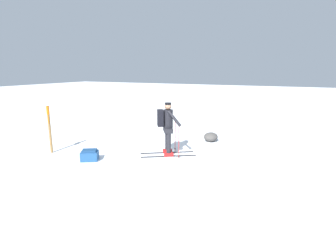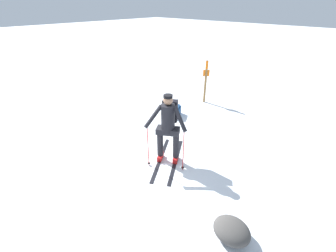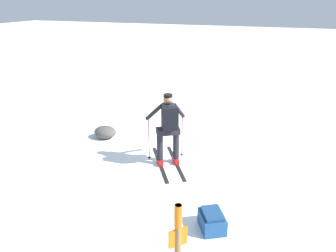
{
  "view_description": "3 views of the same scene",
  "coord_description": "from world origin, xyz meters",
  "views": [
    {
      "loc": [
        7.07,
        2.98,
        2.83
      ],
      "look_at": [
        -0.57,
        -0.58,
        0.99
      ],
      "focal_mm": 28.0,
      "sensor_mm": 36.0,
      "label": 1
    },
    {
      "loc": [
        -3.67,
        2.77,
        3.54
      ],
      "look_at": [
        -0.57,
        -0.58,
        0.99
      ],
      "focal_mm": 24.0,
      "sensor_mm": 36.0,
      "label": 2
    },
    {
      "loc": [
        1.9,
        -7.24,
        3.8
      ],
      "look_at": [
        -0.57,
        -0.58,
        0.99
      ],
      "focal_mm": 35.0,
      "sensor_mm": 36.0,
      "label": 3
    }
  ],
  "objects": [
    {
      "name": "rock_boulder",
      "position": [
        -2.81,
        0.27,
        0.18
      ],
      "size": [
        0.64,
        0.54,
        0.35
      ],
      "primitive_type": "ellipsoid",
      "color": "#474442",
      "rests_on": "ground_plane"
    },
    {
      "name": "skier",
      "position": [
        -0.55,
        -0.61,
        1.01
      ],
      "size": [
        1.38,
        1.82,
        1.76
      ],
      "color": "black",
      "rests_on": "ground_plane"
    },
    {
      "name": "trail_marker",
      "position": [
        0.94,
        -4.3,
        0.96
      ],
      "size": [
        0.18,
        0.19,
        1.62
      ],
      "color": "olive",
      "rests_on": "ground_plane"
    },
    {
      "name": "dropped_backpack",
      "position": [
        0.99,
        -2.58,
        0.17
      ],
      "size": [
        0.6,
        0.64,
        0.35
      ],
      "color": "navy",
      "rests_on": "ground_plane"
    },
    {
      "name": "ground_plane",
      "position": [
        0.0,
        0.0,
        0.0
      ],
      "size": [
        80.0,
        80.0,
        0.0
      ],
      "primitive_type": "plane",
      "color": "white"
    }
  ]
}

